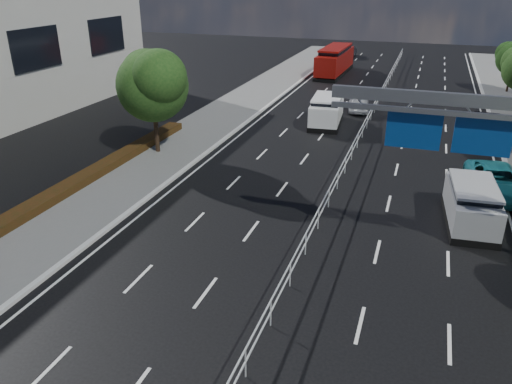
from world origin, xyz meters
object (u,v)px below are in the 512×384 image
(parked_car_teal, at_px, (495,181))
(red_bus, at_px, (335,60))
(parked_car_dark, at_px, (483,131))
(near_car_silver, at_px, (359,103))
(near_car_dark, at_px, (349,51))
(silver_minivan, at_px, (471,204))
(white_minivan, at_px, (327,111))
(overhead_gantry, at_px, (507,131))

(parked_car_teal, bearing_deg, red_bus, 107.09)
(red_bus, relative_size, parked_car_dark, 2.00)
(near_car_silver, height_order, near_car_dark, near_car_dark)
(parked_car_dark, bearing_deg, silver_minivan, -89.47)
(white_minivan, xyz_separation_m, parked_car_teal, (10.99, -9.98, -0.34))
(white_minivan, height_order, parked_car_teal, white_minivan)
(overhead_gantry, bearing_deg, near_car_dark, 104.67)
(overhead_gantry, bearing_deg, parked_car_teal, 81.89)
(red_bus, distance_m, near_car_dark, 13.43)
(parked_car_teal, height_order, parked_car_dark, parked_car_dark)
(near_car_dark, bearing_deg, parked_car_dark, 112.73)
(near_car_dark, bearing_deg, silver_minivan, 105.09)
(white_minivan, distance_m, parked_car_dark, 11.05)
(near_car_silver, xyz_separation_m, near_car_dark, (-5.53, 29.08, 0.01))
(overhead_gantry, height_order, parked_car_dark, overhead_gantry)
(parked_car_dark, bearing_deg, red_bus, 130.67)
(red_bus, bearing_deg, overhead_gantry, -69.61)
(overhead_gantry, relative_size, silver_minivan, 2.09)
(red_bus, bearing_deg, near_car_silver, -70.55)
(white_minivan, relative_size, near_car_silver, 1.27)
(overhead_gantry, distance_m, parked_car_teal, 9.46)
(silver_minivan, height_order, parked_car_dark, silver_minivan)
(white_minivan, height_order, silver_minivan, white_minivan)
(white_minivan, bearing_deg, parked_car_teal, -46.96)
(overhead_gantry, relative_size, white_minivan, 1.98)
(overhead_gantry, relative_size, near_car_silver, 2.51)
(near_car_silver, bearing_deg, red_bus, -80.05)
(white_minivan, bearing_deg, silver_minivan, -60.36)
(red_bus, distance_m, silver_minivan, 36.96)
(parked_car_dark, bearing_deg, overhead_gantry, -87.33)
(white_minivan, distance_m, red_bus, 20.84)
(silver_minivan, bearing_deg, overhead_gantry, -91.08)
(overhead_gantry, height_order, parked_car_teal, overhead_gantry)
(near_car_dark, bearing_deg, white_minivan, 95.84)
(red_bus, distance_m, parked_car_dark, 25.52)
(near_car_silver, distance_m, near_car_dark, 29.60)
(silver_minivan, relative_size, parked_car_teal, 0.94)
(near_car_silver, xyz_separation_m, parked_car_dark, (9.26, -5.43, 0.05))
(red_bus, xyz_separation_m, near_car_silver, (5.06, -15.69, -0.89))
(parked_car_teal, bearing_deg, white_minivan, 129.81)
(white_minivan, height_order, parked_car_dark, white_minivan)
(red_bus, distance_m, parked_car_teal, 33.74)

